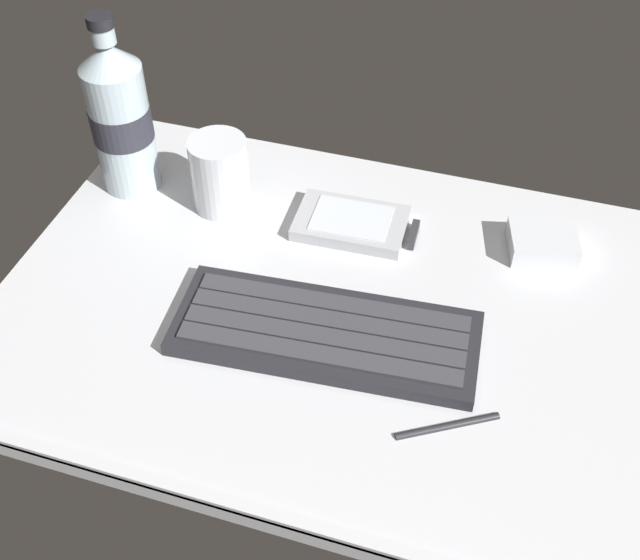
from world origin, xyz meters
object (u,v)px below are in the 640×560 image
water_bottle (120,117)px  stylus_pen (448,424)px  keyboard (326,333)px  charger_block (543,243)px  handheld_device (357,224)px  juice_cup (220,176)px

water_bottle → stylus_pen: bearing=-28.8°
keyboard → charger_block: size_ratio=4.25×
handheld_device → stylus_pen: handheld_device is taller
water_bottle → charger_block: bearing=2.6°
water_bottle → stylus_pen: size_ratio=2.19×
keyboard → handheld_device: 16.06cm
handheld_device → charger_block: charger_block is taller
stylus_pen → charger_block: bearing=47.2°
keyboard → water_bottle: 33.76cm
handheld_device → charger_block: 19.82cm
juice_cup → water_bottle: 12.59cm
keyboard → stylus_pen: keyboard is taller
juice_cup → keyboard: bearing=-42.9°
keyboard → water_bottle: size_ratio=1.43×
keyboard → juice_cup: 23.29cm
water_bottle → charger_block: water_bottle is taller
handheld_device → charger_block: size_ratio=1.86×
juice_cup → stylus_pen: bearing=-36.5°
juice_cup → charger_block: (35.30, 2.71, -2.71)cm
handheld_device → water_bottle: bearing=179.4°
handheld_device → juice_cup: size_ratio=1.53×
keyboard → charger_block: charger_block is taller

